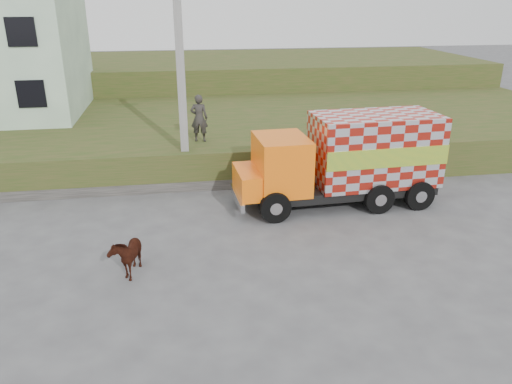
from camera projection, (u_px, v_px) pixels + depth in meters
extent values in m
plane|color=#474749|center=(223.00, 235.00, 15.87)|extent=(120.00, 120.00, 0.00)
cube|color=#2B4416|center=(203.00, 133.00, 24.79)|extent=(40.00, 12.00, 1.50)
cube|color=#2B4416|center=(192.00, 80.00, 35.54)|extent=(40.00, 12.00, 3.00)
cube|color=#595651|center=(161.00, 187.00, 19.37)|extent=(16.00, 0.50, 0.40)
cube|color=gray|center=(181.00, 86.00, 18.49)|extent=(0.30, 0.30, 8.00)
cube|color=black|center=(342.00, 187.00, 18.14)|extent=(6.59, 2.41, 0.33)
cube|color=orange|center=(281.00, 164.00, 17.32)|extent=(1.82, 2.28, 1.91)
cube|color=orange|center=(250.00, 181.00, 17.32)|extent=(1.05, 2.05, 0.86)
cube|color=silver|center=(374.00, 149.00, 17.86)|extent=(4.50, 2.50, 2.48)
cube|color=yellow|center=(389.00, 158.00, 16.79)|extent=(4.39, 0.25, 0.67)
cube|color=yellow|center=(361.00, 140.00, 18.92)|extent=(4.39, 0.25, 0.67)
cube|color=silver|center=(237.00, 198.00, 17.44)|extent=(0.25, 2.20, 0.29)
cylinder|color=black|center=(275.00, 207.00, 16.65)|extent=(1.07, 0.38, 1.05)
cylinder|color=black|center=(261.00, 185.00, 18.65)|extent=(1.07, 0.38, 1.05)
cylinder|color=black|center=(379.00, 199.00, 17.36)|extent=(1.07, 0.38, 1.05)
cylinder|color=black|center=(355.00, 178.00, 19.36)|extent=(1.07, 0.38, 1.05)
cylinder|color=black|center=(419.00, 195.00, 17.65)|extent=(1.07, 0.38, 1.05)
cylinder|color=black|center=(391.00, 175.00, 19.65)|extent=(1.07, 0.38, 1.05)
imported|color=black|center=(127.00, 253.00, 13.53)|extent=(0.91, 1.48, 1.17)
imported|color=#292725|center=(199.00, 118.00, 20.31)|extent=(0.78, 0.59, 1.93)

